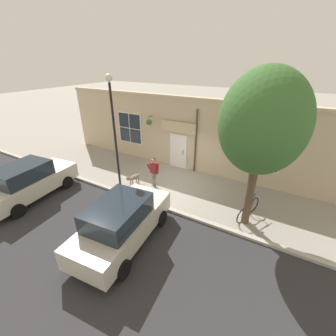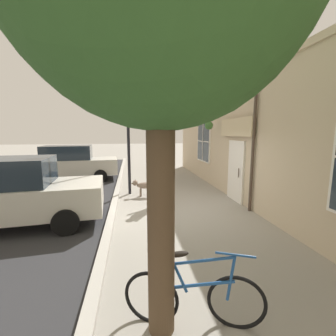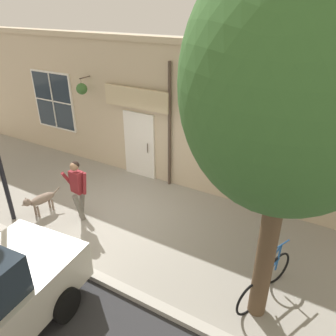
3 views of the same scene
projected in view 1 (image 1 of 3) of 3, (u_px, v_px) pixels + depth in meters
ground_plane at (172, 185)px, 11.96m from camera, size 90.00×90.00×0.00m
curb_and_road at (86, 263)px, 7.39m from camera, size 10.10×28.00×0.12m
storefront_facade at (191, 135)px, 12.85m from camera, size 0.95×18.00×4.24m
pedestrian_walking at (154, 170)px, 11.41m from camera, size 0.55×0.58×1.63m
dog_on_leash at (133, 178)px, 11.83m from camera, size 1.11×0.38×0.64m
street_tree_by_curb at (263, 125)px, 7.48m from camera, size 3.26×2.93×5.96m
leaning_bicycle at (248, 209)px, 9.42m from camera, size 1.67×0.56×1.00m
parked_car_nearest_curb at (28, 181)px, 10.54m from camera, size 4.44×2.24×1.75m
parked_car_mid_block at (122, 222)px, 7.92m from camera, size 4.44×2.24×1.75m
street_lamp at (113, 120)px, 10.23m from camera, size 0.32×0.32×5.50m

